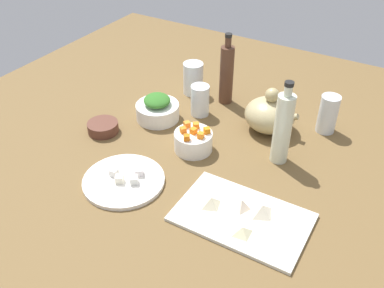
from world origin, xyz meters
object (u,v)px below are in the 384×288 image
bowl_greens (158,112)px  drinking_glass_1 (328,114)px  bowl_carrots (193,141)px  bottle_0 (283,128)px  cutting_board (242,217)px  bottle_1 (227,74)px  drinking_glass_2 (200,100)px  teapot (270,114)px  bowl_small_side (103,127)px  plate_tofu (124,181)px  drinking_glass_0 (193,78)px

bowl_greens → drinking_glass_1: size_ratio=1.14×
bowl_carrots → bottle_0: (25.11, 9.00, 8.62)cm
cutting_board → bottle_1: 61.21cm
bottle_1 → drinking_glass_1: bearing=0.1°
bottle_0 → drinking_glass_2: size_ratio=2.42×
teapot → bottle_0: size_ratio=0.68×
bowl_carrots → bowl_small_side: size_ratio=1.17×
plate_tofu → teapot: size_ratio=1.30×
bowl_carrots → drinking_glass_0: drinking_glass_0 is taller
cutting_board → drinking_glass_2: drinking_glass_2 is taller
bottle_0 → drinking_glass_0: (-43.80, 22.44, -5.64)cm
bowl_greens → cutting_board: bearing=-31.9°
drinking_glass_2 → drinking_glass_1: bearing=16.7°
cutting_board → plate_tofu: plate_tofu is taller
bottle_1 → bowl_carrots: bearing=-81.0°
bottle_0 → bottle_1: size_ratio=1.01×
drinking_glass_2 → bowl_carrots: bearing=-65.6°
cutting_board → drinking_glass_0: bearing=131.5°
cutting_board → bottle_1: bearing=121.4°
plate_tofu → bowl_carrots: size_ratio=1.96×
cutting_board → drinking_glass_1: (6.38, 51.47, 6.05)cm
drinking_glass_0 → drinking_glass_2: 15.46cm
bowl_carrots → bottle_0: bearing=19.7°
bottle_0 → drinking_glass_2: bearing=162.8°
plate_tofu → drinking_glass_0: bearing=99.8°
bowl_carrots → bowl_small_side: (-31.07, -6.92, -1.36)cm
bowl_greens → bottle_0: 45.93cm
bowl_small_side → drinking_glass_1: drinking_glass_1 is taller
cutting_board → drinking_glass_0: drinking_glass_0 is taller
drinking_glass_1 → bowl_greens: bearing=-156.7°
plate_tofu → bowl_small_side: 27.72cm
bowl_small_side → drinking_glass_0: size_ratio=0.84×
bowl_carrots → drinking_glass_2: 21.57cm
plate_tofu → bottle_0: (34.27, 32.86, 11.17)cm
cutting_board → bottle_1: (-31.36, 51.41, 10.92)cm
bottle_1 → drinking_glass_0: bottle_1 is taller
bottle_0 → drinking_glass_1: (7.60, 22.96, -5.22)cm
drinking_glass_2 → bottle_0: bearing=-17.2°
teapot → bottle_1: size_ratio=0.69×
bowl_greens → drinking_glass_0: (1.26, 22.19, 3.28)cm
plate_tofu → bottle_1: bottle_1 is taller
teapot → drinking_glass_2: (-24.89, -3.30, -0.40)cm
bowl_greens → teapot: size_ratio=0.82×
bowl_greens → bottle_1: bottle_1 is taller
teapot → drinking_glass_0: (-34.72, 8.61, 0.19)cm
cutting_board → bowl_greens: bearing=148.1°
cutting_board → drinking_glass_0: (-45.01, 50.95, 5.63)cm
bowl_carrots → bottle_0: 28.03cm
cutting_board → bowl_greens: 54.54cm
bowl_greens → bottle_0: (45.06, -0.25, 8.92)cm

